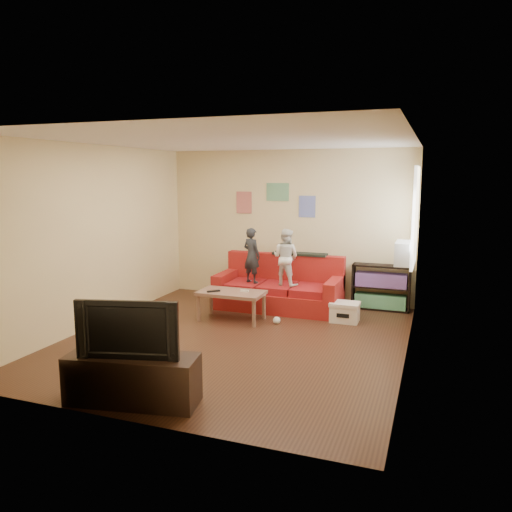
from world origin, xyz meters
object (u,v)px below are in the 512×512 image
(child_a, at_px, (252,255))
(television, at_px, (130,327))
(sofa, at_px, (280,290))
(bookshelf, at_px, (381,290))
(file_box, at_px, (345,312))
(coffee_table, at_px, (231,295))
(tv_stand, at_px, (133,379))
(child_b, at_px, (286,257))

(child_a, distance_m, television, 3.81)
(sofa, xyz_separation_m, child_a, (-0.45, -0.17, 0.60))
(bookshelf, xyz_separation_m, file_box, (-0.44, -0.94, -0.18))
(sofa, bearing_deg, coffee_table, -116.81)
(file_box, distance_m, tv_stand, 3.82)
(tv_stand, bearing_deg, child_b, 73.17)
(sofa, distance_m, tv_stand, 3.98)
(file_box, bearing_deg, coffee_table, -163.06)
(tv_stand, bearing_deg, television, 0.00)
(sofa, xyz_separation_m, file_box, (1.20, -0.46, -0.15))
(coffee_table, relative_size, bookshelf, 1.07)
(tv_stand, xyz_separation_m, television, (0.00, 0.00, 0.54))
(sofa, height_order, file_box, sofa)
(child_a, height_order, child_b, child_b)
(coffee_table, height_order, television, television)
(bookshelf, relative_size, tv_stand, 0.73)
(child_b, relative_size, bookshelf, 0.99)
(sofa, xyz_separation_m, bookshelf, (1.63, 0.48, 0.03))
(bookshelf, xyz_separation_m, television, (-1.93, -4.45, 0.44))
(child_a, height_order, tv_stand, child_a)
(child_b, bearing_deg, television, 96.64)
(coffee_table, relative_size, tv_stand, 0.78)
(coffee_table, distance_m, bookshelf, 2.58)
(child_a, distance_m, file_box, 1.83)
(bookshelf, bearing_deg, coffee_table, -145.62)
(child_b, bearing_deg, file_box, 177.93)
(tv_stand, bearing_deg, sofa, 75.57)
(child_b, distance_m, coffee_table, 1.15)
(child_a, relative_size, coffee_table, 0.92)
(child_a, xyz_separation_m, television, (0.16, -3.80, -0.13))
(sofa, height_order, child_a, child_a)
(child_b, distance_m, file_box, 1.32)
(bookshelf, distance_m, file_box, 1.05)
(bookshelf, height_order, file_box, bookshelf)
(sofa, distance_m, coffee_table, 1.09)
(sofa, height_order, child_b, child_b)
(file_box, bearing_deg, television, -113.01)
(child_a, xyz_separation_m, bookshelf, (2.09, 0.65, -0.57))
(child_b, distance_m, bookshelf, 1.72)
(child_a, distance_m, coffee_table, 0.95)
(sofa, bearing_deg, child_b, -49.27)
(child_a, bearing_deg, bookshelf, -140.33)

